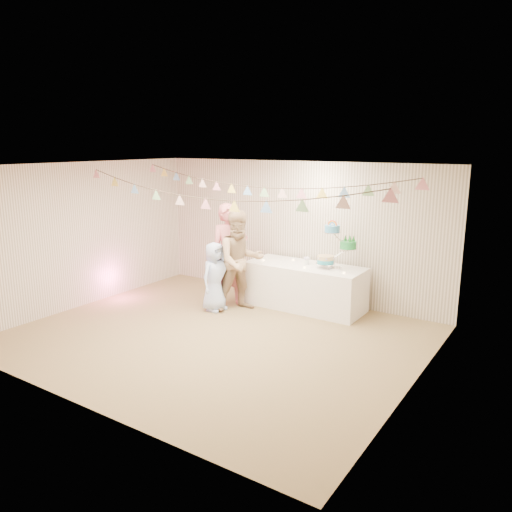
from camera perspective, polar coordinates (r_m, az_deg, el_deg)
The scene contains 23 objects.
floor at distance 7.84m, azimuth -4.49°, elevation -9.14°, with size 6.00×6.00×0.00m, color olive.
ceiling at distance 7.28m, azimuth -4.85°, elevation 10.20°, with size 6.00×6.00×0.00m, color white.
back_wall at distance 9.51m, azimuth 4.63°, elevation 2.93°, with size 6.00×6.00×0.00m, color silver.
front_wall at distance 5.76m, azimuth -20.15°, elevation -4.41°, with size 6.00×6.00×0.00m, color silver.
left_wall at distance 9.56m, azimuth -19.02°, elevation 2.33°, with size 5.00×5.00×0.00m, color silver.
right_wall at distance 6.13m, azimuth 18.09°, elevation -3.21°, with size 5.00×5.00×0.00m, color silver.
table at distance 9.05m, azimuth 5.61°, elevation -3.48°, with size 2.12×0.85×0.79m, color white.
cake_stand at distance 8.68m, azimuth 9.09°, elevation 0.79°, with size 0.70×0.41×0.78m, color silver, non-canonical shape.
cake_bottom at distance 8.75m, azimuth 7.96°, elevation -1.12°, with size 0.31×0.31×0.15m, color teal, non-canonical shape.
cake_middle at distance 8.69m, azimuth 10.41°, elevation 0.52°, with size 0.27×0.27×0.22m, color #1D873B, non-canonical shape.
cake_top_tier at distance 8.63m, azimuth 8.70°, elevation 2.32°, with size 0.25×0.25×0.19m, color #3D8DC1, non-canonical shape.
platter at distance 9.19m, azimuth 2.22°, elevation -0.83°, with size 0.37×0.37×0.02m, color white.
posy at distance 8.98m, azimuth 5.81°, elevation -0.80°, with size 0.13×0.13×0.14m, color white, non-canonical shape.
person_adult_a at distance 9.02m, azimuth -3.03°, elevation 0.08°, with size 0.69×0.45×1.88m, color #BF646A.
person_adult_b at distance 8.77m, azimuth -1.81°, elevation -0.58°, with size 0.87×0.68×1.79m, color tan.
person_child at distance 8.84m, azimuth -4.71°, elevation -2.36°, with size 0.60×0.39×1.24m, color #B3CBFD.
bunting_back at distance 8.19m, azimuth -0.02°, elevation 8.78°, with size 5.60×1.10×0.40m, color pink, non-canonical shape.
bunting_front at distance 7.14m, azimuth -5.81°, elevation 7.88°, with size 5.60×0.90×0.36m, color #72A5E5, non-canonical shape.
tealight_0 at distance 9.20m, azimuth 0.82°, elevation -0.48°, with size 0.04×0.04×0.03m, color #FFD88C.
tealight_1 at distance 9.25m, azimuth 4.27°, elevation -0.44°, with size 0.04×0.04×0.03m, color #FFD88C.
tealight_2 at distance 8.70m, azimuth 5.58°, elevation -1.31°, with size 0.04×0.04×0.03m, color #FFD88C.
tealight_3 at distance 8.98m, azimuth 8.30°, elevation -0.95°, with size 0.04×0.04×0.03m, color #FFD88C.
tealight_4 at distance 8.44m, azimuth 10.03°, elevation -1.90°, with size 0.04×0.04×0.03m, color #FFD88C.
Camera 1 is at (4.48, -5.73, 2.93)m, focal length 35.00 mm.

